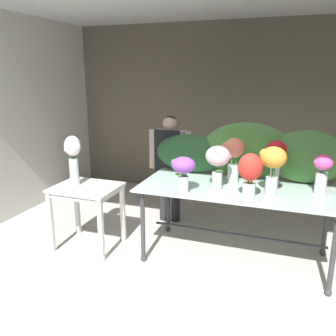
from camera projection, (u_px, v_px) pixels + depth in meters
name	position (u px, v px, depth m)	size (l,w,h in m)	color
ground_plane	(201.00, 235.00, 4.62)	(8.22, 8.22, 0.00)	beige
wall_back	(230.00, 111.00, 5.95)	(5.68, 0.12, 2.91)	#706656
wall_left	(17.00, 117.00, 5.17)	(0.12, 3.86, 2.91)	silver
display_table_glass	(238.00, 197.00, 3.87)	(2.13, 1.03, 0.87)	#AECDC1
side_table_white	(87.00, 194.00, 4.18)	(0.75, 0.62, 0.78)	white
florist	(170.00, 158.00, 4.87)	(0.61, 0.24, 1.52)	#232328
foliage_backdrop	(253.00, 154.00, 4.09)	(2.22, 0.27, 0.66)	#28562D
vase_sunset_roses	(273.00, 163.00, 3.50)	(0.27, 0.26, 0.50)	silver
vase_violet_ranunculus	(183.00, 170.00, 3.59)	(0.25, 0.24, 0.38)	silver
vase_fuchsia_stock	(322.00, 171.00, 3.55)	(0.19, 0.19, 0.42)	silver
vase_blush_carnations	(218.00, 161.00, 3.69)	(0.27, 0.26, 0.47)	silver
vase_coral_freesia	(234.00, 155.00, 3.90)	(0.26, 0.22, 0.52)	silver
vase_crimson_snapdragons	(276.00, 156.00, 3.79)	(0.22, 0.22, 0.51)	silver
vase_scarlet_hydrangea	(250.00, 172.00, 3.37)	(0.23, 0.23, 0.47)	silver
vase_white_roses_tall	(73.00, 156.00, 4.10)	(0.22, 0.19, 0.60)	silver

